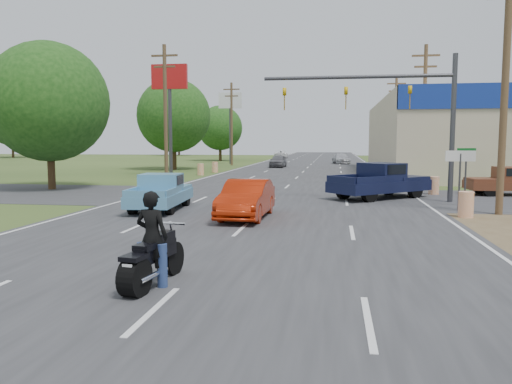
% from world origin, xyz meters
% --- Properties ---
extents(ground, '(200.00, 200.00, 0.00)m').
position_xyz_m(ground, '(0.00, 0.00, 0.00)').
color(ground, '#2F441B').
rests_on(ground, ground).
extents(main_road, '(15.00, 180.00, 0.02)m').
position_xyz_m(main_road, '(0.00, 40.00, 0.01)').
color(main_road, '#2D2D30').
rests_on(main_road, ground).
extents(cross_road, '(120.00, 10.00, 0.02)m').
position_xyz_m(cross_road, '(0.00, 18.00, 0.01)').
color(cross_road, '#2D2D30').
rests_on(cross_road, ground).
extents(utility_pole_1, '(2.00, 0.28, 10.00)m').
position_xyz_m(utility_pole_1, '(9.50, 13.00, 5.32)').
color(utility_pole_1, '#4C3823').
rests_on(utility_pole_1, ground).
extents(utility_pole_2, '(2.00, 0.28, 10.00)m').
position_xyz_m(utility_pole_2, '(9.50, 31.00, 5.32)').
color(utility_pole_2, '#4C3823').
rests_on(utility_pole_2, ground).
extents(utility_pole_3, '(2.00, 0.28, 10.00)m').
position_xyz_m(utility_pole_3, '(9.50, 49.00, 5.32)').
color(utility_pole_3, '#4C3823').
rests_on(utility_pole_3, ground).
extents(utility_pole_5, '(2.00, 0.28, 10.00)m').
position_xyz_m(utility_pole_5, '(-9.50, 28.00, 5.32)').
color(utility_pole_5, '#4C3823').
rests_on(utility_pole_5, ground).
extents(utility_pole_6, '(2.00, 0.28, 10.00)m').
position_xyz_m(utility_pole_6, '(-9.50, 52.00, 5.32)').
color(utility_pole_6, '#4C3823').
rests_on(utility_pole_6, ground).
extents(tree_0, '(7.14, 7.14, 8.84)m').
position_xyz_m(tree_0, '(-14.00, 20.00, 5.26)').
color(tree_0, '#422D19').
rests_on(tree_0, ground).
extents(tree_1, '(7.56, 7.56, 9.36)m').
position_xyz_m(tree_1, '(-13.50, 42.00, 5.57)').
color(tree_1, '#422D19').
rests_on(tree_1, ground).
extents(tree_2, '(6.72, 6.72, 8.32)m').
position_xyz_m(tree_2, '(-14.20, 66.00, 4.95)').
color(tree_2, '#422D19').
rests_on(tree_2, ground).
extents(tree_4, '(9.24, 9.24, 11.44)m').
position_xyz_m(tree_4, '(-55.00, 75.00, 6.82)').
color(tree_4, '#422D19').
rests_on(tree_4, ground).
extents(tree_5, '(7.98, 7.98, 9.88)m').
position_xyz_m(tree_5, '(30.00, 95.00, 5.88)').
color(tree_5, '#422D19').
rests_on(tree_5, ground).
extents(tree_6, '(8.82, 8.82, 10.92)m').
position_xyz_m(tree_6, '(-30.00, 95.00, 6.51)').
color(tree_6, '#422D19').
rests_on(tree_6, ground).
extents(barrel_0, '(0.56, 0.56, 1.00)m').
position_xyz_m(barrel_0, '(8.00, 12.00, 0.50)').
color(barrel_0, orange).
rests_on(barrel_0, ground).
extents(barrel_1, '(0.56, 0.56, 1.00)m').
position_xyz_m(barrel_1, '(8.40, 20.50, 0.50)').
color(barrel_1, orange).
rests_on(barrel_1, ground).
extents(barrel_2, '(0.56, 0.56, 1.00)m').
position_xyz_m(barrel_2, '(-8.50, 34.00, 0.50)').
color(barrel_2, orange).
rests_on(barrel_2, ground).
extents(barrel_3, '(0.56, 0.56, 1.00)m').
position_xyz_m(barrel_3, '(-8.20, 38.00, 0.50)').
color(barrel_3, orange).
rests_on(barrel_3, ground).
extents(pole_sign_left_near, '(3.00, 0.35, 9.20)m').
position_xyz_m(pole_sign_left_near, '(-10.50, 32.00, 7.17)').
color(pole_sign_left_near, '#3F3F44').
rests_on(pole_sign_left_near, ground).
extents(pole_sign_left_far, '(3.00, 0.35, 9.20)m').
position_xyz_m(pole_sign_left_far, '(-10.50, 56.00, 7.17)').
color(pole_sign_left_far, '#3F3F44').
rests_on(pole_sign_left_far, ground).
extents(lane_sign, '(1.20, 0.08, 2.52)m').
position_xyz_m(lane_sign, '(8.20, 14.00, 1.90)').
color(lane_sign, '#3F3F44').
rests_on(lane_sign, ground).
extents(street_name_sign, '(0.80, 0.08, 2.61)m').
position_xyz_m(street_name_sign, '(8.80, 15.50, 1.61)').
color(street_name_sign, '#3F3F44').
rests_on(street_name_sign, ground).
extents(signal_mast, '(9.12, 0.40, 7.00)m').
position_xyz_m(signal_mast, '(5.82, 17.00, 4.80)').
color(signal_mast, '#3F3F44').
rests_on(signal_mast, ground).
extents(red_convertible, '(1.65, 4.43, 1.45)m').
position_xyz_m(red_convertible, '(-0.26, 10.50, 0.72)').
color(red_convertible, '#A11F07').
rests_on(red_convertible, ground).
extents(motorcycle, '(0.80, 2.36, 1.20)m').
position_xyz_m(motorcycle, '(-0.54, 1.31, 0.53)').
color(motorcycle, black).
rests_on(motorcycle, ground).
extents(rider, '(0.73, 0.53, 1.84)m').
position_xyz_m(rider, '(-0.53, 1.37, 0.92)').
color(rider, black).
rests_on(rider, ground).
extents(blue_pickup, '(2.11, 4.76, 1.54)m').
position_xyz_m(blue_pickup, '(-4.26, 12.29, 0.78)').
color(blue_pickup, black).
rests_on(blue_pickup, ground).
extents(navy_pickup, '(5.48, 5.26, 1.82)m').
position_xyz_m(navy_pickup, '(5.40, 18.15, 0.92)').
color(navy_pickup, black).
rests_on(navy_pickup, ground).
extents(brown_pickup, '(4.80, 2.22, 1.54)m').
position_xyz_m(brown_pickup, '(12.35, 20.72, 0.78)').
color(brown_pickup, black).
rests_on(brown_pickup, ground).
extents(distant_car_grey, '(1.78, 4.16, 1.40)m').
position_xyz_m(distant_car_grey, '(-3.37, 48.28, 0.70)').
color(distant_car_grey, slate).
rests_on(distant_car_grey, ground).
extents(distant_car_silver, '(2.56, 4.90, 1.36)m').
position_xyz_m(distant_car_silver, '(3.79, 58.73, 0.68)').
color(distant_car_silver, '#BABABF').
rests_on(distant_car_silver, ground).
extents(distant_car_white, '(2.37, 4.86, 1.33)m').
position_xyz_m(distant_car_white, '(-6.50, 80.36, 0.66)').
color(distant_car_white, white).
rests_on(distant_car_white, ground).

